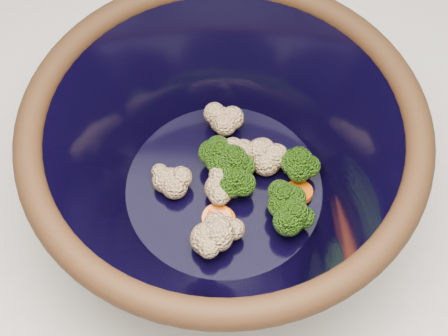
% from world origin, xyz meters
% --- Properties ---
extents(mixing_bowl, '(0.46, 0.46, 0.16)m').
position_xyz_m(mixing_bowl, '(-0.09, 0.03, 0.99)').
color(mixing_bowl, black).
rests_on(mixing_bowl, counter).
extents(vegetable_pile, '(0.17, 0.18, 0.05)m').
position_xyz_m(vegetable_pile, '(-0.07, 0.03, 0.96)').
color(vegetable_pile, '#608442').
rests_on(vegetable_pile, mixing_bowl).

